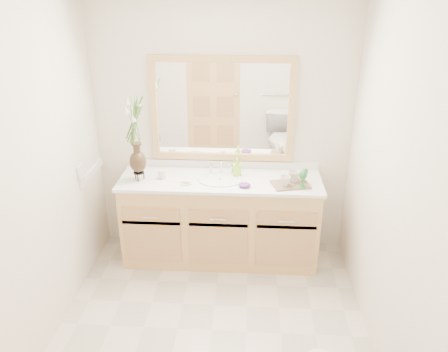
# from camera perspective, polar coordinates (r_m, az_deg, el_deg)

# --- Properties ---
(floor) EXTENTS (2.60, 2.60, 0.00)m
(floor) POSITION_cam_1_polar(r_m,az_deg,el_deg) (3.59, -1.63, -19.48)
(floor) COLOR beige
(floor) RESTS_ON ground
(wall_back) EXTENTS (2.40, 0.02, 2.40)m
(wall_back) POSITION_cam_1_polar(r_m,az_deg,el_deg) (4.10, -0.23, 5.96)
(wall_back) COLOR silver
(wall_back) RESTS_ON floor
(wall_front) EXTENTS (2.40, 0.02, 2.40)m
(wall_front) POSITION_cam_1_polar(r_m,az_deg,el_deg) (1.83, -5.87, -19.96)
(wall_front) COLOR silver
(wall_front) RESTS_ON floor
(wall_left) EXTENTS (0.02, 2.60, 2.40)m
(wall_left) POSITION_cam_1_polar(r_m,az_deg,el_deg) (3.23, -23.59, -1.23)
(wall_left) COLOR silver
(wall_left) RESTS_ON floor
(wall_right) EXTENTS (0.02, 2.60, 2.40)m
(wall_right) POSITION_cam_1_polar(r_m,az_deg,el_deg) (3.04, 21.28, -2.43)
(wall_right) COLOR silver
(wall_right) RESTS_ON floor
(vanity) EXTENTS (1.80, 0.55, 0.80)m
(vanity) POSITION_cam_1_polar(r_m,az_deg,el_deg) (4.17, -0.47, -5.79)
(vanity) COLOR tan
(vanity) RESTS_ON floor
(counter) EXTENTS (1.84, 0.57, 0.03)m
(counter) POSITION_cam_1_polar(r_m,az_deg,el_deg) (3.98, -0.49, -0.59)
(counter) COLOR white
(counter) RESTS_ON vanity
(sink) EXTENTS (0.38, 0.34, 0.23)m
(sink) POSITION_cam_1_polar(r_m,az_deg,el_deg) (3.98, -0.50, -1.21)
(sink) COLOR white
(sink) RESTS_ON counter
(mirror) EXTENTS (1.32, 0.04, 0.97)m
(mirror) POSITION_cam_1_polar(r_m,az_deg,el_deg) (4.03, -0.26, 8.64)
(mirror) COLOR white
(mirror) RESTS_ON wall_back
(switch_plate) EXTENTS (0.02, 0.12, 0.12)m
(switch_plate) POSITION_cam_1_polar(r_m,az_deg,el_deg) (3.95, -18.20, 0.56)
(switch_plate) COLOR white
(switch_plate) RESTS_ON wall_left
(flower_vase) EXTENTS (0.18, 0.18, 0.73)m
(flower_vase) POSITION_cam_1_polar(r_m,az_deg,el_deg) (3.86, -11.56, 6.22)
(flower_vase) COLOR black
(flower_vase) RESTS_ON counter
(tumbler) EXTENTS (0.07, 0.07, 0.08)m
(tumbler) POSITION_cam_1_polar(r_m,az_deg,el_deg) (4.01, -8.10, 0.24)
(tumbler) COLOR beige
(tumbler) RESTS_ON counter
(soap_dish) EXTENTS (0.10, 0.10, 0.03)m
(soap_dish) POSITION_cam_1_polar(r_m,az_deg,el_deg) (3.89, -4.98, -0.87)
(soap_dish) COLOR beige
(soap_dish) RESTS_ON counter
(soap_bottle) EXTENTS (0.07, 0.08, 0.15)m
(soap_bottle) POSITION_cam_1_polar(r_m,az_deg,el_deg) (4.03, 1.70, 1.11)
(soap_bottle) COLOR #91DB33
(soap_bottle) RESTS_ON counter
(purple_dish) EXTENTS (0.12, 0.10, 0.04)m
(purple_dish) POSITION_cam_1_polar(r_m,az_deg,el_deg) (3.81, 2.71, -1.20)
(purple_dish) COLOR #5C2570
(purple_dish) RESTS_ON counter
(tray) EXTENTS (0.36, 0.28, 0.02)m
(tray) POSITION_cam_1_polar(r_m,az_deg,el_deg) (3.89, 8.67, -1.10)
(tray) COLOR brown
(tray) RESTS_ON counter
(mug_left) EXTENTS (0.12, 0.12, 0.10)m
(mug_left) POSITION_cam_1_polar(r_m,az_deg,el_deg) (3.83, 7.97, -0.58)
(mug_left) COLOR beige
(mug_left) RESTS_ON tray
(mug_right) EXTENTS (0.14, 0.14, 0.11)m
(mug_right) POSITION_cam_1_polar(r_m,az_deg,el_deg) (3.91, 9.09, 0.00)
(mug_right) COLOR beige
(mug_right) RESTS_ON tray
(goblet_front) EXTENTS (0.07, 0.07, 0.16)m
(goblet_front) POSITION_cam_1_polar(r_m,az_deg,el_deg) (3.80, 10.28, 0.03)
(goblet_front) COLOR #25702F
(goblet_front) RESTS_ON tray
(goblet_back) EXTENTS (0.06, 0.06, 0.13)m
(goblet_back) POSITION_cam_1_polar(r_m,az_deg,el_deg) (3.92, 10.50, 0.46)
(goblet_back) COLOR #25702F
(goblet_back) RESTS_ON tray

